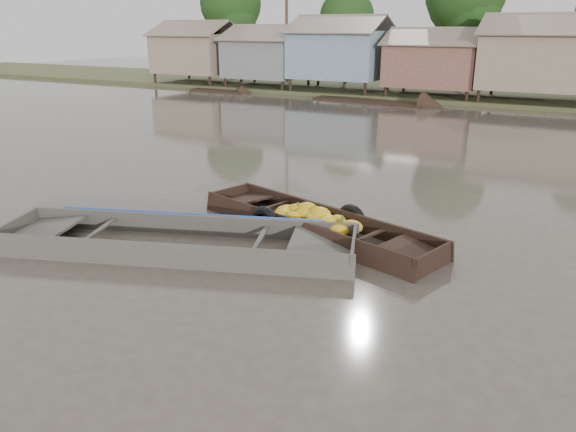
% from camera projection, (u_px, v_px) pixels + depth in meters
% --- Properties ---
extents(ground, '(120.00, 120.00, 0.00)m').
position_uv_depth(ground, '(236.00, 275.00, 11.08)').
color(ground, '#463E35').
rests_on(ground, ground).
extents(riverbank, '(120.00, 12.47, 10.22)m').
position_uv_depth(riverbank, '(554.00, 52.00, 35.28)').
color(riverbank, '#384723').
rests_on(riverbank, ground).
extents(banana_boat, '(6.64, 3.32, 0.90)m').
position_uv_depth(banana_boat, '(312.00, 224.00, 13.34)').
color(banana_boat, black).
rests_on(banana_boat, ground).
extents(viewer_boat, '(8.09, 4.54, 0.63)m').
position_uv_depth(viewer_boat, '(178.00, 246.00, 12.33)').
color(viewer_boat, '#3C3833').
rests_on(viewer_boat, ground).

